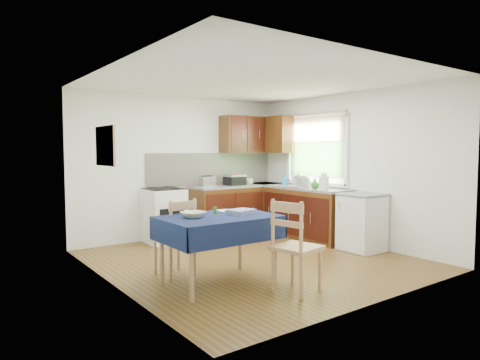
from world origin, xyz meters
TOP-DOWN VIEW (x-y plane):
  - floor at (0.00, 0.00)m, footprint 4.20×4.20m
  - ceiling at (0.00, 0.00)m, footprint 4.00×4.20m
  - wall_back at (0.00, 2.10)m, footprint 4.00×0.02m
  - wall_front at (0.00, -2.10)m, footprint 4.00×0.02m
  - wall_left at (-2.00, 0.00)m, footprint 0.02×4.20m
  - wall_right at (2.00, 0.00)m, footprint 0.02×4.20m
  - base_cabinets at (1.36, 1.26)m, footprint 1.90×2.30m
  - worktop_back at (1.05, 1.80)m, footprint 1.90×0.60m
  - worktop_right at (1.70, 0.65)m, footprint 0.60×1.70m
  - worktop_corner at (1.70, 1.80)m, footprint 0.60×0.60m
  - splashback at (0.65, 2.08)m, footprint 2.70×0.02m
  - upper_cabinets at (1.52, 1.80)m, footprint 1.20×0.85m
  - stove at (-0.50, 1.80)m, footprint 0.60×0.61m
  - window at (1.97, 0.70)m, footprint 0.04×1.48m
  - fridge at (1.70, -0.55)m, footprint 0.58×0.60m
  - corkboard at (-1.97, 0.30)m, footprint 0.04×0.62m
  - dining_table at (-0.99, -0.63)m, footprint 1.31×0.89m
  - chair_far at (-1.25, -0.10)m, footprint 0.47×0.47m
  - chair_near at (-0.50, -1.37)m, footprint 0.54×0.54m
  - toaster at (0.36, 1.80)m, footprint 0.26×0.16m
  - sandwich_press at (0.93, 1.76)m, footprint 0.34×0.29m
  - sauce_bottle at (0.90, 1.71)m, footprint 0.05×0.05m
  - yellow_packet at (1.10, 1.87)m, footprint 0.12×0.10m
  - dish_rack at (1.62, 0.72)m, footprint 0.44×0.33m
  - kettle at (1.67, 0.22)m, footprint 0.17×0.17m
  - cup at (1.28, 1.75)m, footprint 0.17×0.17m
  - soap_bottle_a at (1.69, 0.85)m, footprint 0.12×0.12m
  - soap_bottle_b at (1.67, 1.20)m, footprint 0.13×0.13m
  - soap_bottle_c at (1.60, 0.36)m, footprint 0.14×0.14m
  - plate_bowl at (-1.27, -0.54)m, footprint 0.31×0.31m
  - book at (-0.82, -0.36)m, footprint 0.19×0.24m
  - spice_jar at (-0.94, -0.48)m, footprint 0.04×0.04m
  - tea_towel at (-0.69, -0.65)m, footprint 0.35×0.30m

SIDE VIEW (x-z plane):
  - floor at x=0.00m, z-range 0.00..0.00m
  - base_cabinets at x=1.36m, z-range 0.00..0.86m
  - fridge at x=1.70m, z-range 0.00..0.88m
  - stove at x=-0.50m, z-range 0.00..0.92m
  - chair_far at x=-1.25m, z-range 0.03..0.99m
  - chair_near at x=-0.50m, z-range 0.03..1.05m
  - dining_table at x=-0.99m, z-range 0.29..1.09m
  - book at x=-0.82m, z-range 0.79..0.81m
  - tea_towel at x=-0.69m, z-range 0.79..0.85m
  - plate_bowl at x=-1.27m, z-range 0.79..0.86m
  - spice_jar at x=-0.94m, z-range 0.79..0.88m
  - worktop_back at x=1.05m, z-range 0.86..0.90m
  - worktop_right at x=1.70m, z-range 0.86..0.90m
  - worktop_corner at x=1.70m, z-range 0.86..0.90m
  - dish_rack at x=1.62m, z-range 0.82..1.03m
  - cup at x=1.28m, z-range 0.90..1.01m
  - yellow_packet at x=1.10m, z-range 0.90..1.05m
  - soap_bottle_c at x=1.60m, z-range 0.90..1.07m
  - toaster at x=0.36m, z-range 0.89..1.09m
  - sandwich_press at x=0.93m, z-range 0.90..1.09m
  - soap_bottle_b at x=1.67m, z-range 0.90..1.11m
  - sauce_bottle at x=0.90m, z-range 0.90..1.12m
  - kettle at x=1.67m, z-range 0.88..1.17m
  - soap_bottle_a at x=1.69m, z-range 0.90..1.18m
  - splashback at x=0.65m, z-range 0.90..1.50m
  - wall_back at x=0.00m, z-range 0.00..2.50m
  - wall_front at x=0.00m, z-range 0.00..2.50m
  - wall_left at x=-2.00m, z-range 0.00..2.50m
  - wall_right at x=2.00m, z-range 0.00..2.50m
  - corkboard at x=-1.97m, z-range 1.36..1.83m
  - window at x=1.97m, z-range 1.02..2.28m
  - upper_cabinets at x=1.52m, z-range 1.50..2.20m
  - ceiling at x=0.00m, z-range 2.49..2.51m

